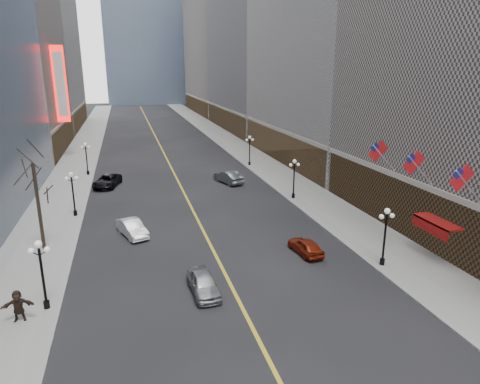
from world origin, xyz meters
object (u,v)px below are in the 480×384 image
streetlamp_west_1 (41,268)px  car_sb_far (228,177)px  streetlamp_east_3 (250,147)px  car_sb_mid (306,246)px  car_nb_mid (132,228)px  streetlamp_west_3 (86,155)px  streetlamp_west_2 (73,189)px  car_nb_far (107,181)px  streetlamp_east_1 (385,231)px  car_nb_near (204,283)px  streetlamp_east_2 (294,175)px

streetlamp_west_1 → car_sb_far: bearing=56.1°
streetlamp_east_3 → car_sb_mid: (-4.69, -32.32, -2.24)m
car_nb_mid → streetlamp_west_3: bearing=83.4°
streetlamp_west_2 → car_nb_far: streetlamp_west_2 is taller
streetlamp_east_1 → car_nb_near: (-13.80, -0.43, -2.18)m
streetlamp_west_1 → car_nb_mid: streetlamp_west_1 is taller
car_sb_mid → car_sb_far: (-0.84, 23.24, 0.16)m
streetlamp_west_2 → car_nb_near: 20.98m
streetlamp_west_1 → car_nb_near: size_ratio=1.06×
streetlamp_east_1 → car_nb_mid: streetlamp_east_1 is taller
streetlamp_east_2 → car_nb_near: 23.12m
streetlamp_west_2 → car_nb_far: (2.80, 11.09, -2.14)m
streetlamp_west_1 → car_sb_far: (18.07, 26.92, -2.08)m
car_nb_far → car_sb_far: 15.43m
streetlamp_east_2 → car_sb_mid: size_ratio=1.17×
streetlamp_west_2 → streetlamp_east_1: bearing=-37.3°
streetlamp_east_3 → streetlamp_west_3: size_ratio=1.00×
car_nb_far → streetlamp_east_1: bearing=-38.5°
streetlamp_west_3 → car_sb_mid: 37.51m
streetlamp_east_2 → car_sb_mid: bearing=-108.1°
streetlamp_east_2 → car_sb_mid: streetlamp_east_2 is taller
streetlamp_east_2 → streetlamp_west_1: bearing=-142.7°
streetlamp_east_2 → streetlamp_west_3: bearing=142.7°
car_nb_near → car_sb_far: 28.57m
streetlamp_east_3 → streetlamp_west_1: size_ratio=1.00×
car_sb_mid → car_sb_far: 23.26m
streetlamp_west_1 → streetlamp_east_1: bearing=0.0°
streetlamp_west_1 → streetlamp_west_2: (0.00, 18.00, 0.00)m
streetlamp_west_3 → car_sb_far: 20.33m
car_nb_far → streetlamp_west_2: bearing=-88.3°
streetlamp_east_1 → car_nb_near: 13.98m
car_nb_far → car_sb_far: bearing=7.8°
streetlamp_east_1 → streetlamp_east_2: (0.00, 18.00, 0.00)m
streetlamp_east_3 → car_nb_near: bearing=-110.7°
streetlamp_west_2 → car_nb_near: streetlamp_west_2 is taller
streetlamp_east_2 → car_nb_far: (-20.80, 11.09, -2.14)m
streetlamp_east_2 → streetlamp_west_3: (-23.60, 18.00, 0.00)m
car_sb_mid → car_nb_near: bearing=17.8°
streetlamp_east_2 → streetlamp_west_2: 23.60m
streetlamp_east_3 → car_nb_near: size_ratio=1.06×
streetlamp_east_1 → car_sb_far: size_ratio=0.91×
streetlamp_east_1 → streetlamp_west_2: bearing=142.7°
streetlamp_east_2 → streetlamp_west_2: (-23.60, 0.00, 0.00)m
streetlamp_east_1 → car_sb_far: (-5.53, 26.92, -2.08)m
streetlamp_east_1 → streetlamp_west_2: size_ratio=1.00×
streetlamp_east_1 → streetlamp_west_3: (-23.60, 36.00, 0.00)m
streetlamp_east_2 → car_nb_far: bearing=151.9°
streetlamp_west_2 → car_nb_mid: 8.93m
car_nb_near → car_sb_far: (8.27, 27.35, 0.09)m
streetlamp_east_1 → streetlamp_west_3: 43.05m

